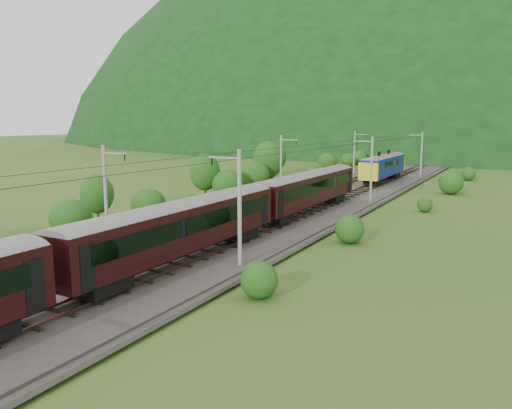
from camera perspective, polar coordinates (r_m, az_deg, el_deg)
The scene contains 15 objects.
ground at distance 38.25m, azimuth -9.92°, elevation -6.02°, with size 600.00×600.00×0.00m, color #36591B.
railbed at distance 46.19m, azimuth -2.17°, elevation -3.00°, with size 14.00×220.00×0.30m, color #38332D.
track_left at distance 47.39m, azimuth -4.67°, elevation -2.43°, with size 2.40×220.00×0.27m.
track_right at distance 44.98m, azimuth 0.45°, elevation -3.04°, with size 2.40×220.00×0.27m.
catenary_left at distance 67.62m, azimuth 2.94°, elevation 4.70°, with size 2.54×192.28×8.00m.
catenary_right at distance 63.28m, azimuth 12.99°, elevation 4.14°, with size 2.54×192.28×8.00m.
overhead_wires at distance 45.20m, azimuth -2.23°, elevation 5.64°, with size 4.83×198.00×0.03m.
mountain_main at distance 289.78m, azimuth 24.29°, elevation 6.66°, with size 504.00×360.00×244.00m, color black.
mountain_ridge at distance 358.66m, azimuth 5.23°, elevation 7.83°, with size 336.00×280.00×132.00m, color black.
train at distance 26.85m, azimuth -23.63°, elevation -5.64°, with size 2.95×141.72×5.12m.
hazard_post_near at distance 77.75m, azimuth 10.64°, elevation 2.56°, with size 0.14×0.14×1.34m, color red.
hazard_post_far at distance 90.85m, azimuth 13.79°, elevation 3.50°, with size 0.17×0.17×1.57m, color red.
signal at distance 60.16m, azimuth 0.60°, elevation 1.21°, with size 0.22×0.22×1.99m.
vegetation_left at distance 66.58m, azimuth -5.32°, elevation 2.78°, with size 13.08×149.00×7.02m.
vegetation_right at distance 47.78m, azimuth 14.92°, elevation -1.57°, with size 7.24×104.75×3.03m.
Camera 1 is at (23.19, -28.68, 10.13)m, focal length 35.00 mm.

